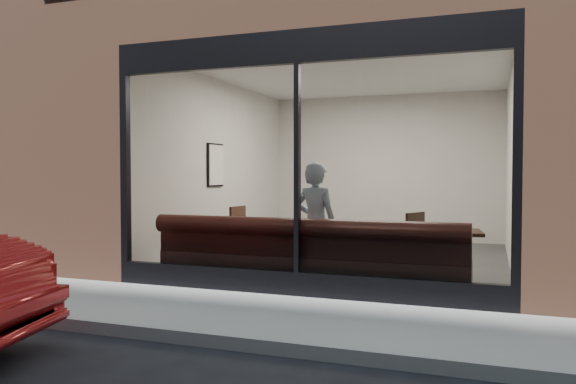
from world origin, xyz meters
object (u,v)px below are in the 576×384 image
(banquette, at_px, (307,272))
(cafe_table_left, at_px, (258,221))
(person, at_px, (316,225))
(cafe_chair_left, at_px, (228,249))
(cafe_chair_right, at_px, (403,262))
(cafe_table_right, at_px, (454,232))

(banquette, relative_size, cafe_table_left, 6.71)
(person, xyz_separation_m, cafe_table_left, (-1.24, 0.99, -0.08))
(person, relative_size, cafe_table_left, 2.74)
(cafe_chair_left, relative_size, cafe_chair_right, 1.06)
(cafe_chair_right, bearing_deg, banquette, 72.38)
(cafe_chair_left, bearing_deg, person, 151.14)
(cafe_table_right, distance_m, cafe_chair_left, 3.78)
(cafe_chair_left, height_order, cafe_chair_right, cafe_chair_left)
(person, distance_m, cafe_table_right, 1.76)
(person, distance_m, cafe_chair_left, 2.39)
(banquette, height_order, cafe_table_left, cafe_table_left)
(person, height_order, cafe_chair_right, person)
(cafe_table_left, bearing_deg, person, -38.61)
(person, height_order, cafe_chair_left, person)
(person, relative_size, cafe_table_right, 2.40)
(banquette, distance_m, cafe_chair_right, 1.56)
(banquette, height_order, cafe_chair_right, banquette)
(cafe_table_left, xyz_separation_m, cafe_chair_right, (2.25, -0.08, -0.50))
(banquette, bearing_deg, person, 81.30)
(person, relative_size, cafe_chair_right, 3.71)
(cafe_chair_left, bearing_deg, cafe_table_right, 171.37)
(cafe_table_left, bearing_deg, cafe_chair_right, -1.93)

